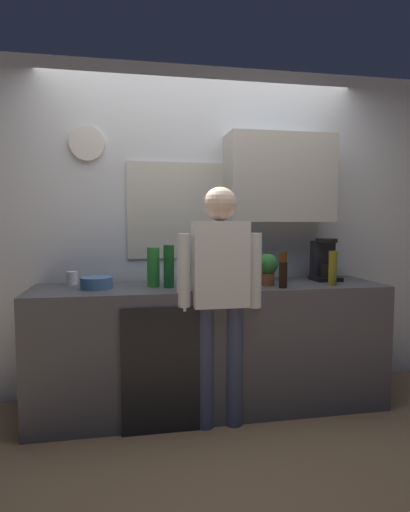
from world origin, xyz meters
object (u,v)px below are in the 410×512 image
(cup_white_mug, at_px, (72,278))
(cup_blue_mug, at_px, (248,277))
(coffee_maker, at_px, (324,262))
(bottle_olive_oil, at_px, (333,268))
(mixing_bowl, at_px, (97,283))
(bottle_dark_sauce, at_px, (283,275))
(bottle_green_wine, at_px, (169,266))
(bottle_amber_beer, at_px, (283,267))
(person_at_sink, at_px, (220,287))
(potted_plant, at_px, (268,267))
(cup_terracotta_mug, at_px, (247,283))
(bottle_clear_soda, at_px, (153,267))

(cup_white_mug, bearing_deg, cup_blue_mug, -9.53)
(coffee_maker, relative_size, cup_white_mug, 3.47)
(bottle_olive_oil, distance_m, mixing_bowl, 1.69)
(cup_blue_mug, bearing_deg, bottle_dark_sauce, -51.13)
(coffee_maker, relative_size, cup_blue_mug, 3.30)
(bottle_green_wine, xyz_separation_m, mixing_bowl, (-0.50, 0.05, -0.11))
(bottle_amber_beer, bearing_deg, mixing_bowl, -176.65)
(bottle_dark_sauce, distance_m, cup_blue_mug, 0.30)
(bottle_dark_sauce, bearing_deg, cup_white_mug, 163.10)
(bottle_olive_oil, relative_size, cup_white_mug, 2.63)
(cup_blue_mug, relative_size, mixing_bowl, 0.45)
(bottle_green_wine, relative_size, person_at_sink, 0.19)
(cup_white_mug, distance_m, person_at_sink, 1.13)
(bottle_olive_oil, bearing_deg, mixing_bowl, 174.50)
(potted_plant, bearing_deg, cup_terracotta_mug, -143.36)
(coffee_maker, height_order, cup_terracotta_mug, coffee_maker)
(bottle_green_wine, bearing_deg, potted_plant, -2.69)
(person_at_sink, bearing_deg, cup_terracotta_mug, 25.79)
(cup_white_mug, relative_size, cup_blue_mug, 0.95)
(cup_white_mug, xyz_separation_m, person_at_sink, (1.00, -0.53, -0.01))
(bottle_clear_soda, relative_size, person_at_sink, 0.17)
(person_at_sink, bearing_deg, cup_white_mug, 161.01)
(coffee_maker, bearing_deg, bottle_amber_beer, -176.88)
(cup_white_mug, height_order, cup_terracotta_mug, cup_white_mug)
(coffee_maker, xyz_separation_m, cup_blue_mug, (-0.65, -0.09, -0.10))
(person_at_sink, bearing_deg, potted_plant, 36.48)
(person_at_sink, bearing_deg, bottle_amber_beer, 41.77)
(cup_terracotta_mug, height_order, person_at_sink, person_at_sink)
(cup_blue_mug, bearing_deg, bottle_olive_oil, -16.66)
(bottle_clear_soda, relative_size, potted_plant, 1.22)
(bottle_dark_sauce, bearing_deg, mixing_bowl, 170.36)
(bottle_green_wine, bearing_deg, bottle_amber_beer, 8.46)
(bottle_clear_soda, xyz_separation_m, cup_terracotta_mug, (0.62, -0.25, -0.09))
(bottle_green_wine, distance_m, mixing_bowl, 0.51)
(bottle_green_wine, relative_size, cup_white_mug, 3.16)
(bottle_amber_beer, xyz_separation_m, cup_blue_mug, (-0.30, -0.07, -0.06))
(potted_plant, bearing_deg, person_at_sink, -152.30)
(bottle_clear_soda, height_order, person_at_sink, person_at_sink)
(coffee_maker, height_order, mixing_bowl, coffee_maker)
(bottle_amber_beer, bearing_deg, cup_terracotta_mug, -140.29)
(bottle_amber_beer, distance_m, bottle_dark_sauce, 0.32)
(bottle_olive_oil, height_order, bottle_amber_beer, bottle_olive_oil)
(bottle_olive_oil, bearing_deg, cup_blue_mug, 163.34)
(bottle_green_wine, distance_m, cup_blue_mug, 0.61)
(bottle_olive_oil, bearing_deg, cup_terracotta_mug, -173.78)
(bottle_green_wine, bearing_deg, person_at_sink, -38.22)
(coffee_maker, xyz_separation_m, bottle_amber_beer, (-0.35, -0.02, -0.03))
(bottle_clear_soda, bearing_deg, bottle_olive_oil, -8.04)
(potted_plant, distance_m, person_at_sink, 0.46)
(bottle_amber_beer, height_order, person_at_sink, person_at_sink)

